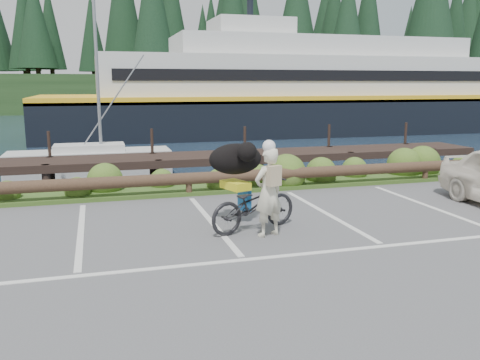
# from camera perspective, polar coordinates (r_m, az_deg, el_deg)

# --- Properties ---
(ground) EXTENTS (72.00, 72.00, 0.00)m
(ground) POSITION_cam_1_polar(r_m,az_deg,el_deg) (8.75, -0.30, -8.13)
(ground) COLOR #4F4F52
(harbor_backdrop) EXTENTS (170.00, 160.00, 30.00)m
(harbor_backdrop) POSITION_cam_1_polar(r_m,az_deg,el_deg) (86.57, -14.34, 8.62)
(harbor_backdrop) COLOR #19293C
(harbor_backdrop) RESTS_ON ground
(vegetation_strip) EXTENTS (34.00, 1.60, 0.10)m
(vegetation_strip) POSITION_cam_1_polar(r_m,az_deg,el_deg) (13.74, -6.26, -0.96)
(vegetation_strip) COLOR #3D5B21
(vegetation_strip) RESTS_ON ground
(log_rail) EXTENTS (32.00, 0.30, 0.60)m
(log_rail) POSITION_cam_1_polar(r_m,az_deg,el_deg) (13.08, -5.74, -1.78)
(log_rail) COLOR #443021
(log_rail) RESTS_ON ground
(bicycle) EXTENTS (2.06, 1.29, 1.02)m
(bicycle) POSITION_cam_1_polar(r_m,az_deg,el_deg) (9.90, 1.56, -2.79)
(bicycle) COLOR black
(bicycle) RESTS_ON ground
(cyclist) EXTENTS (0.71, 0.58, 1.68)m
(cyclist) POSITION_cam_1_polar(r_m,az_deg,el_deg) (9.47, 3.22, -1.38)
(cyclist) COLOR beige
(cyclist) RESTS_ON ground
(dog) EXTENTS (0.87, 1.21, 0.63)m
(dog) POSITION_cam_1_polar(r_m,az_deg,el_deg) (10.24, -0.52, 2.38)
(dog) COLOR black
(dog) RESTS_ON bicycle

